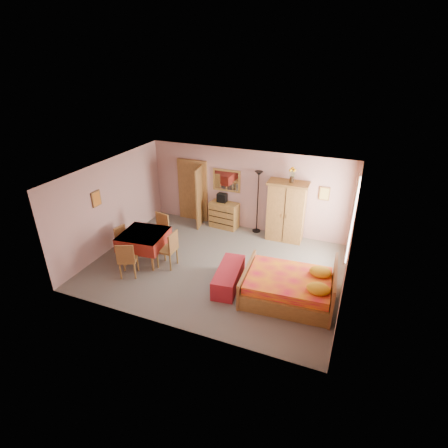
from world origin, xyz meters
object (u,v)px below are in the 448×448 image
at_px(chair_west, 125,241).
at_px(bench, 229,277).
at_px(chest_of_drawers, 224,215).
at_px(dining_table, 145,247).
at_px(chair_south, 128,258).
at_px(chair_east, 167,249).
at_px(wall_mirror, 227,180).
at_px(stereo, 222,198).
at_px(floor_lamp, 258,202).
at_px(bed, 289,281).
at_px(chair_north, 158,232).
at_px(sunflower_vase, 292,175).
at_px(wardrobe, 286,212).

bearing_deg(chair_west, bench, 96.98).
relative_size(chest_of_drawers, dining_table, 0.79).
bearing_deg(dining_table, bench, -4.96).
bearing_deg(chair_south, chair_east, 23.67).
distance_m(wall_mirror, dining_table, 3.38).
height_order(wall_mirror, dining_table, wall_mirror).
bearing_deg(stereo, dining_table, -112.58).
height_order(floor_lamp, bed, floor_lamp).
distance_m(stereo, floor_lamp, 1.18).
xyz_separation_m(stereo, floor_lamp, (1.18, 0.04, 0.01)).
distance_m(floor_lamp, chair_north, 3.18).
xyz_separation_m(sunflower_vase, bed, (0.66, -2.83, -1.60)).
relative_size(chair_south, chair_east, 0.95).
relative_size(sunflower_vase, dining_table, 0.39).
bearing_deg(floor_lamp, chair_south, -122.87).
xyz_separation_m(stereo, bench, (1.41, -3.00, -0.76)).
height_order(stereo, wardrobe, wardrobe).
distance_m(stereo, chair_west, 3.34).
relative_size(wardrobe, chair_south, 1.88).
relative_size(bench, chair_west, 1.68).
bearing_deg(chair_north, chair_east, 145.38).
height_order(wall_mirror, chair_west, wall_mirror).
xyz_separation_m(wardrobe, chair_east, (-2.57, -2.67, -0.41)).
distance_m(wall_mirror, chair_north, 2.74).
xyz_separation_m(sunflower_vase, chair_south, (-3.35, -3.43, -1.59)).
bearing_deg(bed, chair_west, 173.19).
bearing_deg(chair_west, sunflower_vase, 134.54).
xyz_separation_m(stereo, chair_north, (-1.17, -2.05, -0.48)).
distance_m(wall_mirror, bench, 3.66).
bearing_deg(stereo, chair_south, -107.81).
xyz_separation_m(bed, dining_table, (-4.02, 0.17, -0.06)).
xyz_separation_m(wall_mirror, bench, (1.31, -3.15, -1.31)).
relative_size(bed, chair_west, 2.42).
xyz_separation_m(wardrobe, bed, (0.74, -2.82, -0.45)).
xyz_separation_m(sunflower_vase, chair_north, (-3.38, -1.92, -1.57)).
bearing_deg(wardrobe, bench, -105.22).
bearing_deg(chair_west, dining_table, 98.50).
relative_size(wall_mirror, chair_north, 0.89).
bearing_deg(bench, wardrobe, 75.86).
xyz_separation_m(bench, chair_north, (-2.58, 0.95, 0.28)).
distance_m(floor_lamp, chair_south, 4.30).
bearing_deg(chair_east, wall_mirror, -11.10).
bearing_deg(wall_mirror, stereo, -122.74).
distance_m(wall_mirror, chair_south, 4.04).
distance_m(floor_lamp, chair_west, 4.14).
bearing_deg(chair_east, wardrobe, -44.73).
relative_size(wall_mirror, dining_table, 0.80).
relative_size(wardrobe, chair_north, 1.80).
distance_m(bench, chair_north, 2.76).
xyz_separation_m(wardrobe, chair_north, (-3.30, -1.91, -0.41)).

